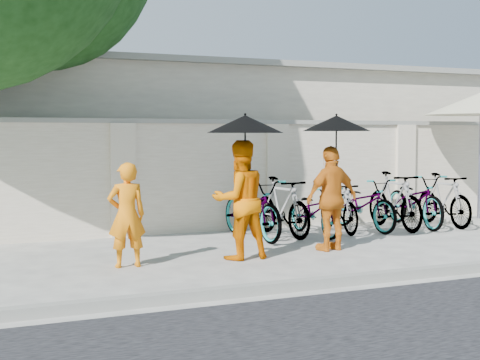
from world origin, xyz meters
name	(u,v)px	position (x,y,z in m)	size (l,w,h in m)	color
ground	(245,264)	(0.00, 0.00, 0.00)	(80.00, 80.00, 0.00)	beige
kerb	(303,285)	(0.00, -1.70, 0.06)	(40.00, 0.16, 0.12)	gray
compound_wall	(226,177)	(1.00, 3.20, 1.00)	(20.00, 0.30, 2.00)	silver
building_behind	(206,142)	(2.00, 7.00, 1.60)	(14.00, 6.00, 3.20)	beige
monk_left	(127,215)	(-1.57, 0.41, 0.72)	(0.52, 0.34, 1.43)	orange
monk_center	(240,200)	(0.07, 0.36, 0.86)	(0.84, 0.65, 1.72)	#DF6A00
parasol_center	(245,124)	(0.12, 0.28, 1.95)	(1.10, 1.10, 1.10)	black
monk_right	(332,198)	(1.66, 0.44, 0.81)	(0.95, 0.40, 1.63)	orange
parasol_right	(336,123)	(1.68, 0.36, 1.97)	(1.04, 1.04, 1.17)	black
bike_0	(252,209)	(1.02, 2.00, 0.52)	(0.69, 1.98, 1.04)	#8C8AA1
bike_1	(282,207)	(1.60, 2.03, 0.52)	(0.49, 1.74, 1.05)	#8C8AA1
bike_2	(315,211)	(2.19, 1.89, 0.44)	(0.59, 1.69, 0.89)	#8C8AA1
bike_3	(339,207)	(2.77, 2.04, 0.47)	(0.44, 1.57, 0.95)	#8C8AA1
bike_4	(363,204)	(3.36, 2.11, 0.49)	(0.66, 1.88, 0.99)	#8C8AA1
bike_5	(394,201)	(3.94, 1.95, 0.55)	(0.51, 1.82, 1.09)	#8C8AA1
bike_6	(415,200)	(4.53, 2.08, 0.52)	(0.69, 1.97, 1.04)	#8C8AA1
bike_7	(444,200)	(5.12, 1.95, 0.52)	(0.49, 1.72, 1.04)	#8C8AA1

